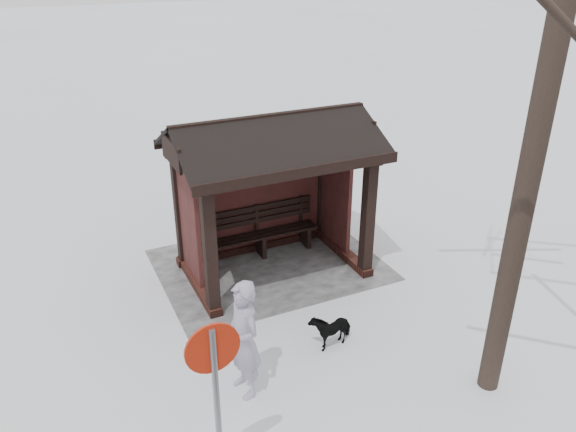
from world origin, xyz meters
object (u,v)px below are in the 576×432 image
object	(u,v)px
pedestrian	(244,340)
road_sign	(215,376)
dog	(331,328)
bus_shelter	(268,162)

from	to	relation	value
pedestrian	road_sign	distance (m)	1.79
dog	road_sign	world-z (taller)	road_sign
bus_shelter	dog	size ratio (longest dim) A/B	5.21
pedestrian	dog	xyz separation A→B (m)	(-1.59, -0.41, -0.59)
road_sign	pedestrian	bearing A→B (deg)	-122.50
pedestrian	dog	distance (m)	1.74
dog	road_sign	bearing A→B (deg)	-64.42
pedestrian	road_sign	bearing A→B (deg)	-38.87
bus_shelter	dog	distance (m)	3.20
dog	bus_shelter	bearing A→B (deg)	166.95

